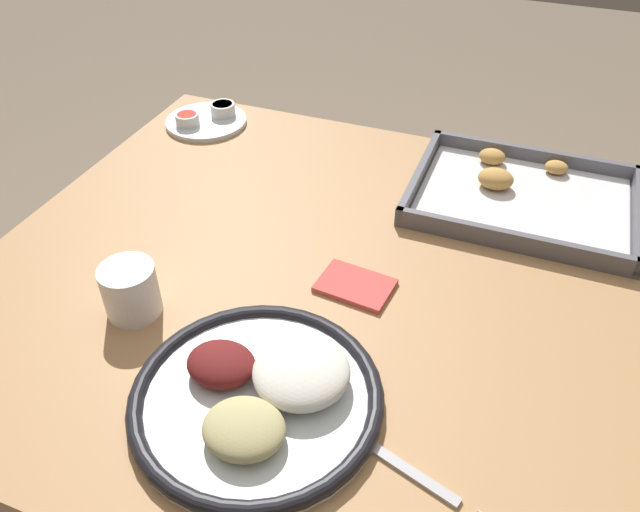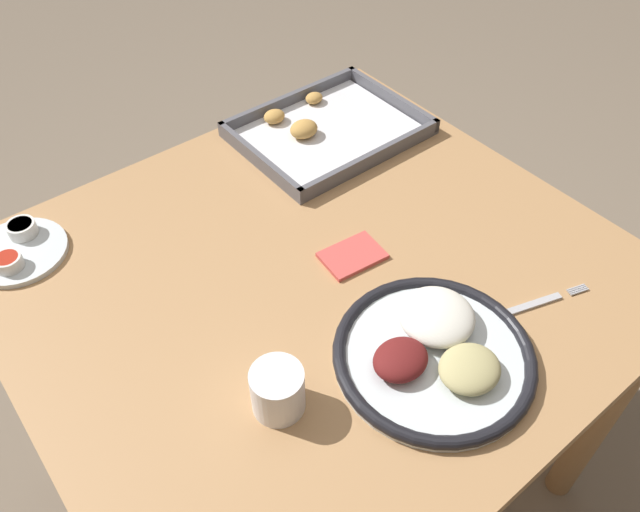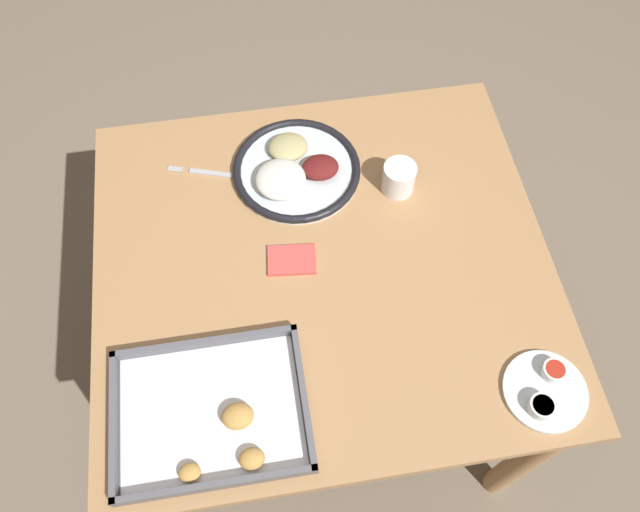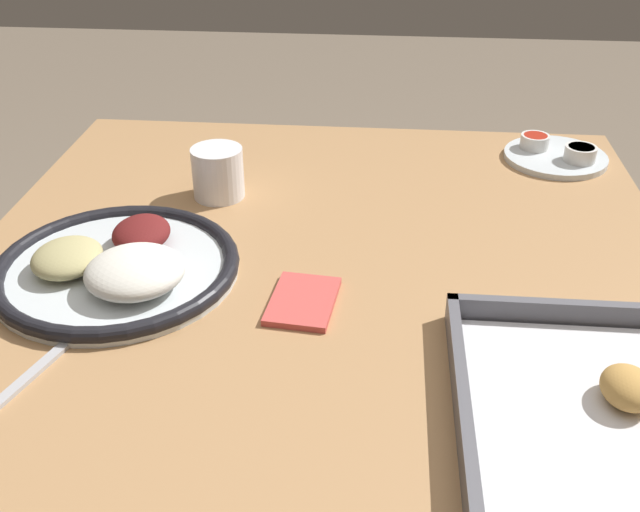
# 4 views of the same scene
# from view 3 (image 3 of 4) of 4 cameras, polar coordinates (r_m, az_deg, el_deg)

# --- Properties ---
(ground_plane) EXTENTS (8.00, 8.00, 0.00)m
(ground_plane) POSITION_cam_3_polar(r_m,az_deg,el_deg) (2.05, 0.19, -10.72)
(ground_plane) COLOR #7A6B59
(dining_table) EXTENTS (0.99, 0.92, 0.75)m
(dining_table) POSITION_cam_3_polar(r_m,az_deg,el_deg) (1.46, 0.27, -2.81)
(dining_table) COLOR #AD7F51
(dining_table) RESTS_ON ground_plane
(dinner_plate) EXTENTS (0.30, 0.30, 0.05)m
(dinner_plate) POSITION_cam_3_polar(r_m,az_deg,el_deg) (1.48, -2.30, 7.92)
(dinner_plate) COLOR silver
(dinner_plate) RESTS_ON dining_table
(fork) EXTENTS (0.20, 0.07, 0.00)m
(fork) POSITION_cam_3_polar(r_m,az_deg,el_deg) (1.51, -9.62, 7.44)
(fork) COLOR #B2B2B7
(fork) RESTS_ON dining_table
(saucer_plate) EXTENTS (0.17, 0.17, 0.03)m
(saucer_plate) POSITION_cam_3_polar(r_m,az_deg,el_deg) (1.31, 19.94, -11.51)
(saucer_plate) COLOR silver
(saucer_plate) RESTS_ON dining_table
(baking_tray) EXTENTS (0.37, 0.29, 0.04)m
(baking_tray) POSITION_cam_3_polar(r_m,az_deg,el_deg) (1.24, -9.69, -14.11)
(baking_tray) COLOR #595960
(baking_tray) RESTS_ON dining_table
(drinking_cup) EXTENTS (0.08, 0.08, 0.08)m
(drinking_cup) POSITION_cam_3_polar(r_m,az_deg,el_deg) (1.44, 7.21, 7.08)
(drinking_cup) COLOR white
(drinking_cup) RESTS_ON dining_table
(napkin) EXTENTS (0.11, 0.08, 0.01)m
(napkin) POSITION_cam_3_polar(r_m,az_deg,el_deg) (1.36, -2.60, -0.35)
(napkin) COLOR #CC4C47
(napkin) RESTS_ON dining_table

